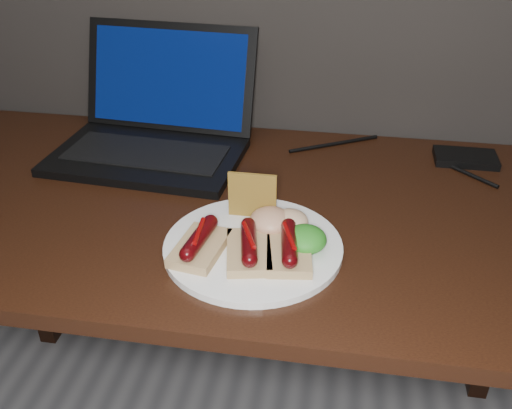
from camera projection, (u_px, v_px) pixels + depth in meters
name	position (u px, v px, depth m)	size (l,w,h in m)	color
desk	(225.00, 240.00, 1.13)	(1.40, 0.70, 0.75)	black
laptop	(155.00, 126.00, 1.25)	(0.42, 0.36, 0.25)	black
hard_drive	(465.00, 158.00, 1.22)	(0.13, 0.08, 0.02)	black
desk_cables	(247.00, 159.00, 1.23)	(0.93, 0.31, 0.01)	black
plate	(253.00, 247.00, 0.95)	(0.30, 0.30, 0.01)	white
bread_sausage_left	(200.00, 243.00, 0.92)	(0.09, 0.12, 0.04)	tan
bread_sausage_center	(249.00, 248.00, 0.91)	(0.09, 0.13, 0.04)	tan
bread_sausage_right	(289.00, 248.00, 0.90)	(0.09, 0.12, 0.04)	tan
crispbread	(252.00, 195.00, 0.99)	(0.09, 0.01, 0.09)	#AF8830
salad_greens	(305.00, 239.00, 0.92)	(0.07, 0.07, 0.04)	#166213
salsa_mound	(270.00, 221.00, 0.97)	(0.07, 0.07, 0.04)	maroon
coleslaw_mound	(290.00, 221.00, 0.97)	(0.06, 0.06, 0.04)	beige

